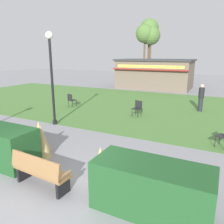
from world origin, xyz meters
TOP-DOWN VIEW (x-y plane):
  - ground_plane at (0.00, 0.00)m, footprint 80.00×80.00m
  - lawn_patch at (0.00, 10.64)m, footprint 36.00×12.00m
  - park_bench at (-0.43, 0.15)m, footprint 1.73×0.64m
  - hedge_right at (2.43, 0.60)m, footprint 2.59×1.10m
  - ornamental_grass_behind_left at (-2.17, 1.91)m, footprint 0.73×0.73m
  - ornamental_grass_behind_right at (-1.68, 1.52)m, footprint 0.59×0.59m
  - ornamental_grass_behind_center at (0.75, 1.27)m, footprint 0.61×0.61m
  - lamppost_mid at (-3.90, 4.69)m, footprint 0.36×0.36m
  - trash_bin at (2.82, 0.54)m, footprint 0.52×0.52m
  - food_kiosk at (-3.12, 19.50)m, footprint 7.68×4.64m
  - cafe_chair_center at (-0.69, 8.04)m, footprint 0.51×0.51m
  - cafe_chair_north at (-5.49, 8.19)m, footprint 0.53×0.53m
  - person_strolling at (2.39, 10.90)m, footprint 0.34×0.34m
  - parked_car_west_slot at (-2.82, 25.78)m, footprint 4.22×2.10m
  - tree_left_bg at (-7.19, 30.56)m, footprint 2.80×2.80m
  - tree_right_bg at (-7.63, 31.06)m, footprint 2.80×2.80m
  - tree_center_bg at (-7.97, 30.06)m, footprint 2.80×2.80m

SIDE VIEW (x-z plane):
  - ground_plane at x=0.00m, z-range 0.00..0.00m
  - lawn_patch at x=0.00m, z-range 0.00..0.01m
  - trash_bin at x=2.82m, z-range 0.00..0.90m
  - park_bench at x=-0.43m, z-range 0.01..0.96m
  - ornamental_grass_behind_center at x=0.75m, z-range 0.00..0.97m
  - cafe_chair_center at x=-0.69m, z-range 0.08..0.97m
  - cafe_chair_north at x=-5.49m, z-range 0.08..0.97m
  - ornamental_grass_behind_left at x=-2.17m, z-range 0.00..1.14m
  - hedge_right at x=2.43m, z-range 0.00..1.14m
  - ornamental_grass_behind_right at x=-1.68m, z-range 0.00..1.14m
  - parked_car_west_slot at x=-2.82m, z-range 0.04..1.24m
  - person_strolling at x=2.39m, z-range 0.02..1.71m
  - food_kiosk at x=-3.12m, z-range 0.01..3.00m
  - lamppost_mid at x=-3.90m, z-range 0.56..5.04m
  - tree_left_bg at x=-7.19m, z-range 2.36..10.00m
  - tree_center_bg at x=-7.97m, z-range 2.49..10.42m
  - tree_right_bg at x=-7.63m, z-range 2.88..11.64m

